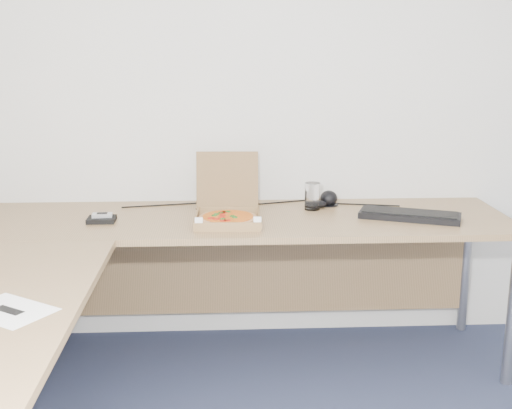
{
  "coord_description": "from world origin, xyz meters",
  "views": [
    {
      "loc": [
        -0.6,
        -1.64,
        1.53
      ],
      "look_at": [
        -0.45,
        1.28,
        0.82
      ],
      "focal_mm": 46.79,
      "sensor_mm": 36.0,
      "label": 1
    }
  ],
  "objects": [
    {
      "name": "pizza_box",
      "position": [
        -0.58,
        1.32,
        0.77
      ],
      "size": [
        0.29,
        0.34,
        0.3
      ],
      "rotation": [
        0.0,
        0.0,
        -0.04
      ],
      "color": "olive",
      "rests_on": "desk"
    },
    {
      "name": "mouse",
      "position": [
        -0.14,
        1.56,
        0.75
      ],
      "size": [
        0.12,
        0.09,
        0.04
      ],
      "primitive_type": "ellipsoid",
      "rotation": [
        0.0,
        0.0,
        0.13
      ],
      "color": "black",
      "rests_on": "desk"
    },
    {
      "name": "dome_speaker",
      "position": [
        -0.06,
        1.62,
        0.77
      ],
      "size": [
        0.1,
        0.1,
        0.08
      ],
      "primitive_type": "ellipsoid",
      "color": "black",
      "rests_on": "desk"
    },
    {
      "name": "paper_sheet",
      "position": [
        -1.26,
        0.31,
        0.73
      ],
      "size": [
        0.32,
        0.3,
        0.0
      ],
      "primitive_type": "cube",
      "rotation": [
        0.0,
        0.0,
        -0.6
      ],
      "color": "white",
      "rests_on": "desk"
    },
    {
      "name": "phone",
      "position": [
        -1.15,
        1.36,
        0.76
      ],
      "size": [
        0.09,
        0.05,
        0.02
      ],
      "primitive_type": "cube",
      "rotation": [
        0.0,
        0.0,
        0.06
      ],
      "color": "#B2B5BA",
      "rests_on": "wallet"
    },
    {
      "name": "cable_bundle",
      "position": [
        -0.44,
        1.64,
        0.73
      ],
      "size": [
        0.67,
        0.14,
        0.01
      ],
      "primitive_type": null,
      "rotation": [
        0.0,
        0.0,
        0.14
      ],
      "color": "black",
      "rests_on": "desk"
    },
    {
      "name": "room_shell",
      "position": [
        0.0,
        0.0,
        1.25
      ],
      "size": [
        3.5,
        3.5,
        2.5
      ],
      "primitive_type": null,
      "color": "silver",
      "rests_on": "ground"
    },
    {
      "name": "drinking_glass",
      "position": [
        -0.16,
        1.53,
        0.8
      ],
      "size": [
        0.08,
        0.08,
        0.13
      ],
      "primitive_type": "cylinder",
      "color": "white",
      "rests_on": "desk"
    },
    {
      "name": "desk",
      "position": [
        -0.82,
        0.97,
        0.7
      ],
      "size": [
        2.5,
        2.2,
        0.73
      ],
      "color": "olive",
      "rests_on": "ground"
    },
    {
      "name": "wallet",
      "position": [
        -1.16,
        1.35,
        0.74
      ],
      "size": [
        0.13,
        0.11,
        0.02
      ],
      "primitive_type": "cube",
      "rotation": [
        0.0,
        0.0,
        0.02
      ],
      "color": "black",
      "rests_on": "desk"
    },
    {
      "name": "keyboard",
      "position": [
        0.27,
        1.34,
        0.74
      ],
      "size": [
        0.49,
        0.32,
        0.03
      ],
      "primitive_type": "cube",
      "rotation": [
        0.0,
        0.0,
        -0.37
      ],
      "color": "black",
      "rests_on": "desk"
    }
  ]
}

